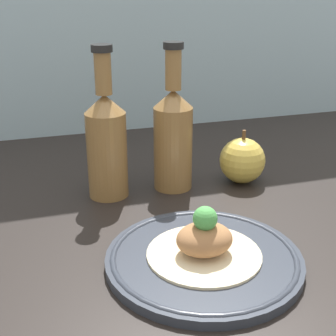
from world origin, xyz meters
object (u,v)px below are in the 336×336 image
object	(u,v)px
plated_food	(204,241)
cider_bottle_right	(173,135)
cider_bottle_left	(106,141)
plate	(204,258)
apple	(242,160)

from	to	relation	value
plated_food	cider_bottle_right	xyz separation A→B (cm)	(3.88, 26.12, 6.71)
cider_bottle_left	plate	bearing A→B (deg)	-72.31
plate	apple	xyz separation A→B (cm)	(17.31, 24.52, 3.53)
plated_food	apple	xyz separation A→B (cm)	(17.31, 24.52, 0.83)
cider_bottle_left	apple	bearing A→B (deg)	-3.57
plate	cider_bottle_left	size ratio (longest dim) A/B	1.01
cider_bottle_right	apple	bearing A→B (deg)	-6.80
plate	apple	world-z (taller)	apple
plated_food	apple	distance (cm)	30.03
plate	plated_food	bearing A→B (deg)	0.00
plated_food	apple	size ratio (longest dim) A/B	1.51
cider_bottle_right	cider_bottle_left	bearing A→B (deg)	180.00
plate	apple	bearing A→B (deg)	54.78
plated_food	apple	world-z (taller)	apple
plated_food	cider_bottle_right	distance (cm)	27.25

